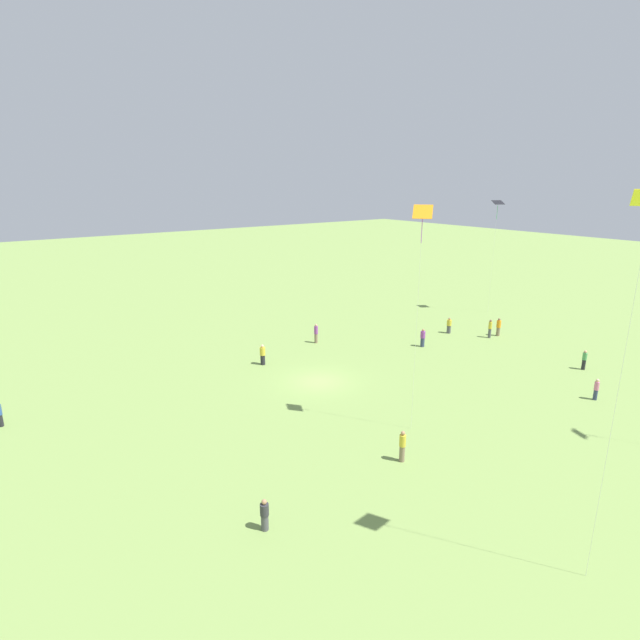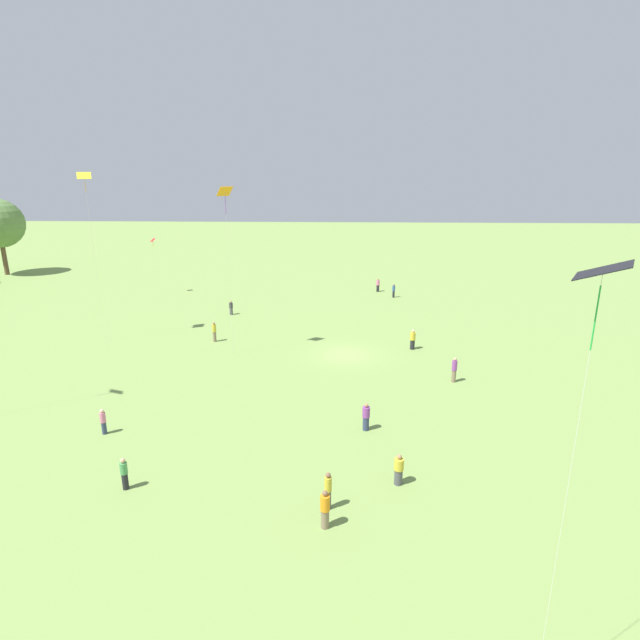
# 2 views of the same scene
# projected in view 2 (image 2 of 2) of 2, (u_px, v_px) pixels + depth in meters

# --- Properties ---
(ground_plane) EXTENTS (240.00, 240.00, 0.00)m
(ground_plane) POSITION_uv_depth(u_px,v_px,m) (346.00, 355.00, 42.31)
(ground_plane) COLOR #7A994C
(person_0) EXTENTS (0.67, 0.67, 1.64)m
(person_0) POSITION_uv_depth(u_px,v_px,m) (399.00, 470.00, 24.48)
(person_0) COLOR #4C4C51
(person_0) RESTS_ON ground_plane
(person_1) EXTENTS (0.49, 0.49, 1.68)m
(person_1) POSITION_uv_depth(u_px,v_px,m) (124.00, 474.00, 24.09)
(person_1) COLOR #232328
(person_1) RESTS_ON ground_plane
(person_2) EXTENTS (0.50, 0.50, 1.86)m
(person_2) POSITION_uv_depth(u_px,v_px,m) (214.00, 332.00, 45.39)
(person_2) COLOR #847056
(person_2) RESTS_ON ground_plane
(person_3) EXTENTS (0.42, 0.42, 1.73)m
(person_3) POSITION_uv_depth(u_px,v_px,m) (394.00, 290.00, 61.64)
(person_3) COLOR #232328
(person_3) RESTS_ON ground_plane
(person_4) EXTENTS (0.60, 0.60, 1.73)m
(person_4) POSITION_uv_depth(u_px,v_px,m) (378.00, 285.00, 64.70)
(person_4) COLOR #232328
(person_4) RESTS_ON ground_plane
(person_5) EXTENTS (0.51, 0.51, 1.90)m
(person_5) POSITION_uv_depth(u_px,v_px,m) (454.00, 370.00, 36.54)
(person_5) COLOR #847056
(person_5) RESTS_ON ground_plane
(person_6) EXTENTS (0.52, 0.52, 1.83)m
(person_6) POSITION_uv_depth(u_px,v_px,m) (325.00, 509.00, 21.43)
(person_6) COLOR #847056
(person_6) RESTS_ON ground_plane
(person_7) EXTENTS (0.46, 0.46, 1.87)m
(person_7) POSITION_uv_depth(u_px,v_px,m) (328.00, 491.00, 22.62)
(person_7) COLOR #4C4C51
(person_7) RESTS_ON ground_plane
(person_8) EXTENTS (0.44, 0.44, 1.60)m
(person_8) POSITION_uv_depth(u_px,v_px,m) (103.00, 421.00, 29.25)
(person_8) COLOR #333D5B
(person_8) RESTS_ON ground_plane
(person_9) EXTENTS (0.54, 0.54, 1.56)m
(person_9) POSITION_uv_depth(u_px,v_px,m) (231.00, 308.00, 54.11)
(person_9) COLOR #4C4C51
(person_9) RESTS_ON ground_plane
(person_10) EXTENTS (0.54, 0.54, 1.79)m
(person_10) POSITION_uv_depth(u_px,v_px,m) (413.00, 340.00, 43.42)
(person_10) COLOR #232328
(person_10) RESTS_ON ground_plane
(person_11) EXTENTS (0.60, 0.60, 1.74)m
(person_11) POSITION_uv_depth(u_px,v_px,m) (366.00, 417.00, 29.68)
(person_11) COLOR #333D5B
(person_11) RESTS_ON ground_plane
(kite_1) EXTENTS (1.33, 1.37, 13.82)m
(kite_1) POSITION_uv_depth(u_px,v_px,m) (225.00, 197.00, 38.81)
(kite_1) COLOR orange
(kite_1) RESTS_ON ground_plane
(kite_2) EXTENTS (1.56, 1.54, 12.94)m
(kite_2) POSITION_uv_depth(u_px,v_px,m) (601.00, 287.00, 11.09)
(kite_2) COLOR black
(kite_2) RESTS_ON ground_plane
(kite_3) EXTENTS (0.77, 0.77, 7.05)m
(kite_3) POSITION_uv_depth(u_px,v_px,m) (153.00, 243.00, 61.90)
(kite_3) COLOR red
(kite_3) RESTS_ON ground_plane
(kite_5) EXTENTS (1.37, 1.43, 14.90)m
(kite_5) POSITION_uv_depth(u_px,v_px,m) (85.00, 182.00, 42.19)
(kite_5) COLOR yellow
(kite_5) RESTS_ON ground_plane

